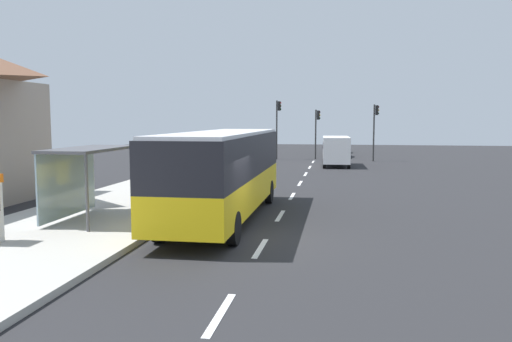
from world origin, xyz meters
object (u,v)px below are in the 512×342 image
(sedan_far, at_px, (338,149))
(recycling_bin_blue, at_px, (162,198))
(bus_shelter, at_px, (82,164))
(traffic_light_far_side, at_px, (278,121))
(sedan_near, at_px, (338,145))
(traffic_light_near_side, at_px, (375,124))
(recycling_bin_yellow, at_px, (156,201))
(bus, at_px, (224,169))
(traffic_light_median, at_px, (317,126))
(white_van, at_px, (336,149))

(sedan_far, relative_size, recycling_bin_blue, 4.68)
(sedan_far, xyz_separation_m, recycling_bin_blue, (-6.50, -31.96, -0.14))
(sedan_far, relative_size, bus_shelter, 1.11)
(sedan_far, xyz_separation_m, traffic_light_far_side, (-5.41, -3.95, 2.75))
(sedan_near, xyz_separation_m, bus_shelter, (-8.71, -40.37, 1.31))
(traffic_light_near_side, bearing_deg, sedan_far, 123.95)
(recycling_bin_yellow, relative_size, traffic_light_far_side, 0.18)
(bus, height_order, recycling_bin_blue, bus)
(traffic_light_near_side, relative_size, bus_shelter, 1.23)
(bus, height_order, traffic_light_median, traffic_light_median)
(sedan_far, distance_m, bus_shelter, 35.03)
(sedan_far, bearing_deg, recycling_bin_blue, -101.50)
(sedan_far, bearing_deg, sedan_near, 90.02)
(traffic_light_far_side, bearing_deg, traffic_light_median, 12.84)
(bus, distance_m, sedan_near, 39.04)
(bus, bearing_deg, sedan_far, 82.93)
(recycling_bin_blue, bearing_deg, white_van, 73.74)
(sedan_near, relative_size, traffic_light_near_side, 0.90)
(sedan_near, height_order, traffic_light_median, traffic_light_median)
(sedan_far, relative_size, traffic_light_near_side, 0.90)
(traffic_light_far_side, bearing_deg, sedan_far, 36.17)
(traffic_light_near_side, xyz_separation_m, bus_shelter, (-11.91, -29.15, -1.19))
(bus, bearing_deg, white_van, 80.07)
(traffic_light_far_side, bearing_deg, bus_shelter, -96.30)
(traffic_light_median, bearing_deg, traffic_light_near_side, -17.43)
(recycling_bin_blue, xyz_separation_m, bus_shelter, (-2.21, -1.94, 1.44))
(sedan_near, height_order, bus_shelter, bus_shelter)
(white_van, bearing_deg, traffic_light_near_side, 57.92)
(bus, height_order, traffic_light_far_side, traffic_light_far_side)
(bus, relative_size, traffic_light_near_side, 2.23)
(bus, xyz_separation_m, traffic_light_near_side, (7.21, 27.60, 1.44))
(bus, height_order, traffic_light_near_side, traffic_light_near_side)
(sedan_far, relative_size, recycling_bin_yellow, 4.68)
(sedan_near, relative_size, recycling_bin_yellow, 4.67)
(recycling_bin_yellow, xyz_separation_m, traffic_light_near_side, (9.70, 27.91, 2.63))
(white_van, height_order, sedan_near, white_van)
(white_van, height_order, sedan_far, white_van)
(white_van, xyz_separation_m, traffic_light_near_side, (3.30, 5.26, 1.94))
(bus_shelter, bearing_deg, traffic_light_near_side, 67.77)
(recycling_bin_yellow, xyz_separation_m, bus_shelter, (-2.21, -1.24, 1.44))
(white_van, height_order, traffic_light_near_side, traffic_light_near_side)
(white_van, distance_m, recycling_bin_yellow, 23.54)
(traffic_light_near_side, bearing_deg, sedan_near, 105.93)
(traffic_light_far_side, xyz_separation_m, traffic_light_median, (3.51, 0.80, -0.50))
(white_van, relative_size, sedan_near, 1.19)
(sedan_far, xyz_separation_m, recycling_bin_yellow, (-6.50, -32.66, -0.14))
(traffic_light_near_side, height_order, bus_shelter, traffic_light_near_side)
(traffic_light_far_side, bearing_deg, recycling_bin_yellow, -92.19)
(bus, distance_m, traffic_light_median, 29.30)
(white_van, height_order, bus_shelter, bus_shelter)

